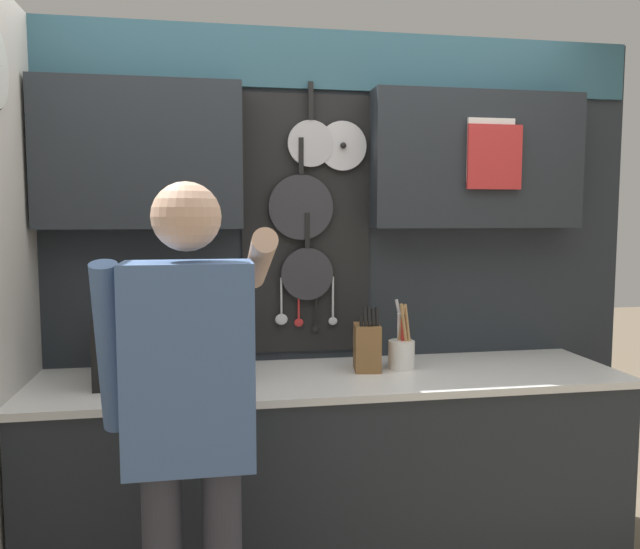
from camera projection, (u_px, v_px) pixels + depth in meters
The scene contains 6 objects.
base_cabinet_counter at pixel (333, 477), 2.68m from camera, with size 2.48×0.65×0.89m.
back_wall_unit at pixel (323, 236), 2.87m from camera, with size 3.05×0.23×2.40m.
microwave at pixel (166, 346), 2.56m from camera, with size 0.53×0.36×0.27m.
knife_block at pixel (367, 347), 2.71m from camera, with size 0.13×0.16×0.29m.
utensil_crock at pixel (402, 351), 2.74m from camera, with size 0.12×0.12×0.31m.
person at pixel (190, 407), 1.88m from camera, with size 0.54×0.64×1.67m.
Camera 1 is at (-0.50, -2.54, 1.57)m, focal length 35.00 mm.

